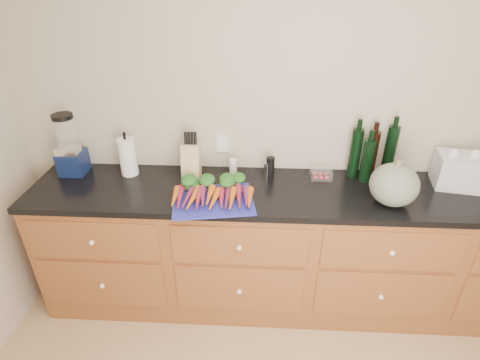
# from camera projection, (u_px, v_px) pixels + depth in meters

# --- Properties ---
(wall_back) EXTENTS (4.10, 0.05, 2.60)m
(wall_back) POSITION_uv_depth(u_px,v_px,m) (312.00, 119.00, 2.49)
(wall_back) COLOR #BDB29D
(wall_back) RESTS_ON ground
(cabinets) EXTENTS (3.60, 0.64, 0.90)m
(cabinets) POSITION_uv_depth(u_px,v_px,m) (306.00, 251.00, 2.62)
(cabinets) COLOR brown
(cabinets) RESTS_ON ground
(countertop) EXTENTS (3.64, 0.62, 0.04)m
(countertop) POSITION_uv_depth(u_px,v_px,m) (312.00, 193.00, 2.39)
(countertop) COLOR black
(countertop) RESTS_ON cabinets
(cutting_board) EXTENTS (0.53, 0.44, 0.01)m
(cutting_board) POSITION_uv_depth(u_px,v_px,m) (213.00, 200.00, 2.27)
(cutting_board) COLOR #2329A0
(cutting_board) RESTS_ON countertop
(carrots) EXTENTS (0.50, 0.34, 0.07)m
(carrots) POSITION_uv_depth(u_px,v_px,m) (214.00, 192.00, 2.28)
(carrots) COLOR #CA6217
(carrots) RESTS_ON cutting_board
(squash) EXTENTS (0.28, 0.28, 0.25)m
(squash) POSITION_uv_depth(u_px,v_px,m) (394.00, 185.00, 2.19)
(squash) COLOR #556151
(squash) RESTS_ON countertop
(blender_appliance) EXTENTS (0.17, 0.17, 0.42)m
(blender_appliance) POSITION_uv_depth(u_px,v_px,m) (69.00, 148.00, 2.50)
(blender_appliance) COLOR #0E1A42
(blender_appliance) RESTS_ON countertop
(paper_towel) EXTENTS (0.11, 0.11, 0.26)m
(paper_towel) POSITION_uv_depth(u_px,v_px,m) (128.00, 157.00, 2.51)
(paper_towel) COLOR white
(paper_towel) RESTS_ON countertop
(knife_block) EXTENTS (0.12, 0.12, 0.23)m
(knife_block) POSITION_uv_depth(u_px,v_px,m) (191.00, 161.00, 2.48)
(knife_block) COLOR tan
(knife_block) RESTS_ON countertop
(grinder_salt) EXTENTS (0.05, 0.05, 0.12)m
(grinder_salt) POSITION_uv_depth(u_px,v_px,m) (233.00, 167.00, 2.53)
(grinder_salt) COLOR white
(grinder_salt) RESTS_ON countertop
(grinder_pepper) EXTENTS (0.06, 0.06, 0.14)m
(grinder_pepper) POSITION_uv_depth(u_px,v_px,m) (270.00, 167.00, 2.52)
(grinder_pepper) COLOR black
(grinder_pepper) RESTS_ON countertop
(canister_chrome) EXTENTS (0.04, 0.04, 0.10)m
(canister_chrome) POSITION_uv_depth(u_px,v_px,m) (267.00, 169.00, 2.53)
(canister_chrome) COLOR silver
(canister_chrome) RESTS_ON countertop
(tomato_box) EXTENTS (0.14, 0.11, 0.06)m
(tomato_box) POSITION_uv_depth(u_px,v_px,m) (321.00, 174.00, 2.51)
(tomato_box) COLOR white
(tomato_box) RESTS_ON countertop
(bottles) EXTENTS (0.30, 0.15, 0.36)m
(bottles) POSITION_uv_depth(u_px,v_px,m) (371.00, 155.00, 2.46)
(bottles) COLOR black
(bottles) RESTS_ON countertop
(grocery_bag) EXTENTS (0.32, 0.28, 0.21)m
(grocery_bag) POSITION_uv_depth(u_px,v_px,m) (459.00, 171.00, 2.39)
(grocery_bag) COLOR white
(grocery_bag) RESTS_ON countertop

